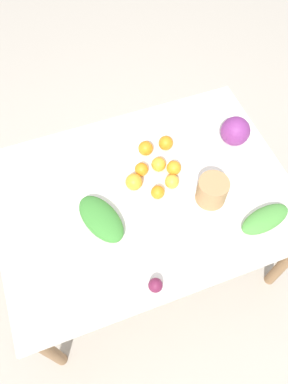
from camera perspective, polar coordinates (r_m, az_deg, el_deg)
ground_plane at (r=2.44m, az=0.00°, el=-8.67°), size 8.00×8.00×0.00m
dining_table at (r=1.88m, az=0.00°, el=-1.52°), size 1.43×1.04×0.70m
cabbage_purple at (r=2.00m, az=13.74°, el=9.00°), size 0.15×0.15×0.15m
paper_bag at (r=1.77m, az=10.34°, el=0.19°), size 0.14×0.14×0.14m
greens_bunch_chard at (r=1.72m, az=-6.57°, el=-4.05°), size 0.23×0.31×0.08m
greens_bunch_scallion at (r=1.80m, az=17.98°, el=-3.93°), size 0.27×0.15×0.06m
beet_root at (r=1.60m, az=1.76°, el=-14.01°), size 0.06×0.06×0.06m
orange_0 at (r=1.95m, az=3.34°, el=7.47°), size 0.08×0.08×0.08m
orange_1 at (r=1.85m, az=-0.40°, el=3.47°), size 0.07×0.07×0.07m
orange_2 at (r=1.87m, az=2.25°, el=4.24°), size 0.07×0.07×0.07m
orange_3 at (r=1.80m, az=-1.55°, el=1.56°), size 0.08×0.08×0.08m
orange_4 at (r=1.78m, az=2.10°, el=-0.04°), size 0.07×0.07×0.07m
orange_5 at (r=1.92m, az=0.25°, el=6.69°), size 0.08×0.08×0.08m
orange_6 at (r=1.81m, az=4.32°, el=1.53°), size 0.07×0.07×0.07m
orange_7 at (r=1.86m, az=4.57°, el=3.68°), size 0.07×0.07×0.07m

